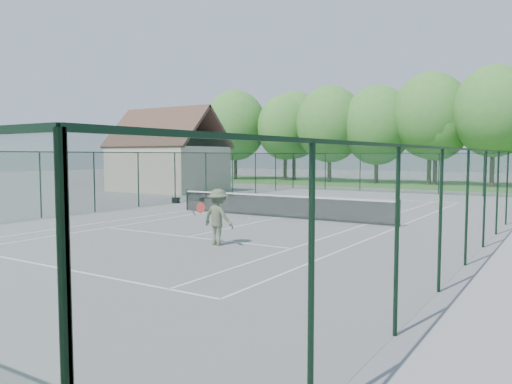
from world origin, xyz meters
TOP-DOWN VIEW (x-y plane):
  - ground at (0.00, 0.00)m, footprint 140.00×140.00m
  - grass_far at (0.00, 30.00)m, footprint 80.00×16.00m
  - court_lines at (0.00, 0.00)m, footprint 11.05×23.85m
  - tennis_net at (0.00, 0.00)m, footprint 11.08×0.08m
  - fence_enclosure at (0.00, 0.00)m, footprint 18.05×36.05m
  - utility_building at (-16.00, 10.00)m, footprint 8.60×6.27m
  - tree_line_far at (0.00, 30.00)m, footprint 39.40×6.40m
  - sports_bag_a at (-8.62, 2.62)m, footprint 0.44×0.28m
  - sports_bag_b at (-7.98, 4.31)m, footprint 0.35×0.27m
  - tennis_player at (1.83, -7.09)m, footprint 1.86×0.89m

SIDE VIEW (x-z plane):
  - ground at x=0.00m, z-range 0.00..0.00m
  - court_lines at x=0.00m, z-range 0.00..0.01m
  - grass_far at x=0.00m, z-range 0.00..0.01m
  - sports_bag_b at x=-7.98m, z-range 0.00..0.24m
  - sports_bag_a at x=-8.62m, z-range 0.00..0.34m
  - tennis_net at x=0.00m, z-range 0.03..1.13m
  - tennis_player at x=1.83m, z-range 0.00..1.79m
  - fence_enclosure at x=0.00m, z-range 0.05..3.07m
  - utility_building at x=-16.00m, z-range -0.20..6.44m
  - tree_line_far at x=0.00m, z-range 1.14..10.84m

